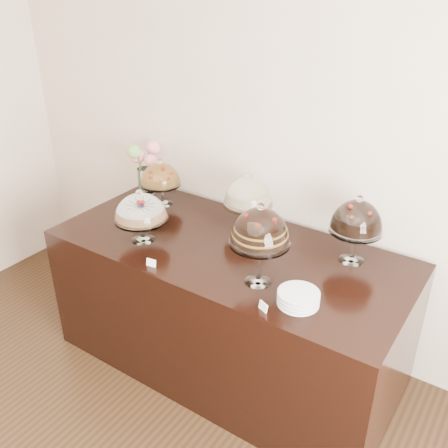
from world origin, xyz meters
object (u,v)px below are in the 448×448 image
Objects in this scene: cake_stand_choco_layer at (260,230)px; cake_stand_fruit_tart at (160,176)px; cake_stand_sugar_sponge at (141,210)px; display_counter at (228,307)px; plate_stack at (298,298)px; cake_stand_cheesecake at (248,194)px; cake_stand_dark_choco at (357,219)px; flower_vase at (144,164)px.

cake_stand_choco_layer is 1.18m from cake_stand_fruit_tart.
cake_stand_choco_layer is (0.83, 0.00, 0.11)m from cake_stand_sugar_sponge.
plate_stack is (0.61, -0.28, 0.49)m from display_counter.
cake_stand_fruit_tart is at bearing 156.43° from cake_stand_choco_layer.
cake_stand_cheesecake reaches higher than plate_stack.
flower_vase is (-1.64, 0.06, -0.04)m from cake_stand_dark_choco.
cake_stand_cheesecake reaches higher than cake_stand_sugar_sponge.
cake_stand_fruit_tart is 1.65× the size of plate_stack.
plate_stack is at bearing -13.15° from cake_stand_choco_layer.
flower_vase is (-0.97, 0.34, 0.68)m from display_counter.
cake_stand_sugar_sponge is 0.84m from cake_stand_choco_layer.
cake_stand_fruit_tart is (-0.24, 0.47, 0.00)m from cake_stand_sugar_sponge.
cake_stand_cheesecake reaches higher than display_counter.
cake_stand_sugar_sponge is (-0.49, -0.22, 0.66)m from display_counter.
cake_stand_sugar_sponge is 0.53m from cake_stand_fruit_tart.
cake_stand_choco_layer reaches higher than plate_stack.
cake_stand_choco_layer is at bearing 0.08° from cake_stand_sugar_sponge.
display_counter is 4.66× the size of cake_stand_choco_layer.
flower_vase is (-1.31, 0.56, -0.09)m from cake_stand_choco_layer.
flower_vase reaches higher than display_counter.
cake_stand_choco_layer is at bearing 166.85° from plate_stack.
cake_stand_choco_layer is 1.39× the size of cake_stand_fruit_tart.
display_counter is 5.34× the size of cake_stand_dark_choco.
cake_stand_dark_choco is at bearing 1.04° from cake_stand_fruit_tart.
cake_stand_dark_choco is at bearing 23.02° from cake_stand_sugar_sponge.
display_counter is at bearing 24.10° from cake_stand_sugar_sponge.
display_counter is 0.85m from cake_stand_sugar_sponge.
flower_vase reaches higher than cake_stand_cheesecake.
cake_stand_dark_choco reaches higher than plate_stack.
display_counter is 0.75m from cake_stand_cheesecake.
cake_stand_cheesecake is at bearing 139.11° from plate_stack.
plate_stack is at bearing -3.23° from cake_stand_sugar_sponge.
cake_stand_choco_layer is 1.19× the size of flower_vase.
cake_stand_dark_choco is 1.04× the size of flower_vase.
cake_stand_cheesecake is at bearing 97.26° from display_counter.
flower_vase reaches higher than cake_stand_fruit_tart.
cake_stand_cheesecake is (0.46, 0.49, 0.03)m from cake_stand_sugar_sponge.
flower_vase reaches higher than cake_stand_sugar_sponge.
plate_stack is (0.64, -0.56, -0.21)m from cake_stand_cheesecake.
cake_stand_cheesecake is 1.85× the size of plate_stack.
flower_vase is 1.92× the size of plate_stack.
cake_stand_fruit_tart is at bearing -20.61° from flower_vase.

